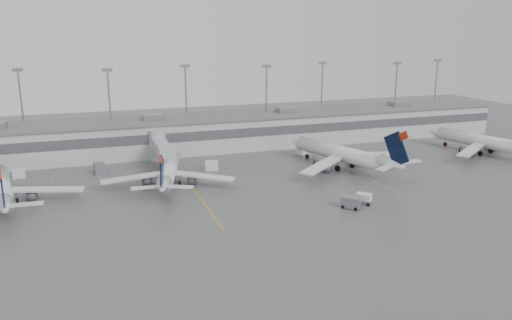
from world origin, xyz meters
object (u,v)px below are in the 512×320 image
object	(u,v)px
jet_far_right	(485,141)
baggage_tug	(364,200)
jet_far_left	(2,188)
jet_mid_left	(169,171)
jet_mid_right	(344,154)

from	to	relation	value
jet_far_right	baggage_tug	world-z (taller)	jet_far_right
jet_far_left	jet_mid_left	bearing A→B (deg)	-4.85
jet_far_right	jet_far_left	bearing A→B (deg)	166.90
jet_mid_left	jet_mid_right	distance (m)	37.67
jet_far_left	baggage_tug	world-z (taller)	jet_far_left
jet_mid_left	jet_mid_right	xyz separation A→B (m)	(37.66, -0.52, 0.50)
jet_far_left	jet_mid_right	xyz separation A→B (m)	(66.51, 1.49, 0.41)
jet_far_right	jet_mid_left	bearing A→B (deg)	165.85
jet_mid_left	jet_mid_right	size ratio (longest dim) A/B	0.86
jet_far_left	baggage_tug	distance (m)	62.07
jet_mid_left	baggage_tug	size ratio (longest dim) A/B	8.42
jet_far_right	baggage_tug	distance (m)	51.69
baggage_tug	jet_mid_right	bearing A→B (deg)	27.09
jet_mid_right	jet_far_right	size ratio (longest dim) A/B	1.05
jet_far_left	baggage_tug	bearing A→B (deg)	-27.55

